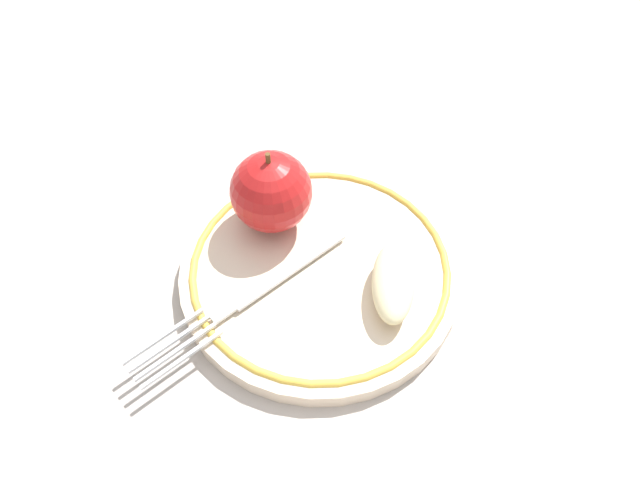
{
  "coord_description": "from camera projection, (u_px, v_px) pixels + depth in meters",
  "views": [
    {
      "loc": [
        0.24,
        0.16,
        0.41
      ],
      "look_at": [
        0.01,
        -0.01,
        0.04
      ],
      "focal_mm": 35.0,
      "sensor_mm": 36.0,
      "label": 1
    }
  ],
  "objects": [
    {
      "name": "ground_plane",
      "position": [
        338.0,
        271.0,
        0.5
      ],
      "size": [
        2.0,
        2.0,
        0.0
      ],
      "primitive_type": "plane",
      "color": "#A99E95"
    },
    {
      "name": "apple_slice_front",
      "position": [
        391.0,
        284.0,
        0.46
      ],
      "size": [
        0.08,
        0.07,
        0.02
      ],
      "primitive_type": "ellipsoid",
      "rotation": [
        0.0,
        0.0,
        0.58
      ],
      "color": "beige",
      "rests_on": "plate"
    },
    {
      "name": "fork",
      "position": [
        250.0,
        295.0,
        0.46
      ],
      "size": [
        0.19,
        0.06,
        0.0
      ],
      "rotation": [
        0.0,
        0.0,
        6.08
      ],
      "color": "silver",
      "rests_on": "plate"
    },
    {
      "name": "plate",
      "position": [
        320.0,
        271.0,
        0.49
      ],
      "size": [
        0.22,
        0.22,
        0.02
      ],
      "color": "beige",
      "rests_on": "ground_plane"
    },
    {
      "name": "apple_red_whole",
      "position": [
        275.0,
        188.0,
        0.48
      ],
      "size": [
        0.06,
        0.06,
        0.07
      ],
      "color": "#B11919",
      "rests_on": "plate"
    }
  ]
}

